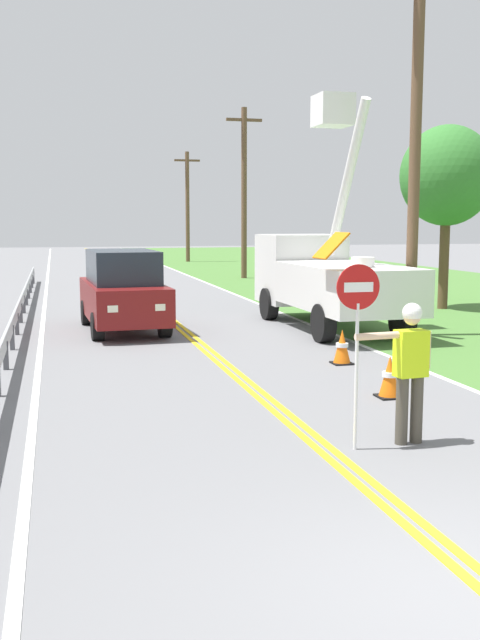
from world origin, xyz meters
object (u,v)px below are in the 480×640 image
object	(u,v)px
utility_pole_near	(415,149)
traffic_cone_lead	(390,377)
stop_sign_paddle	(358,315)
utility_pole_mid	(244,190)
utility_bucket_truck	(325,274)
oncoming_suv_nearest	(123,290)
flagger_worker	(410,364)
utility_pole_far	(187,205)
roadside_tree_verge	(447,176)
traffic_cone_mid	(342,347)

from	to	relation	value
utility_pole_near	traffic_cone_lead	xyz separation A→B (m)	(-3.40, -6.03, -4.26)
stop_sign_paddle	utility_pole_mid	distance (m)	28.50
utility_bucket_truck	oncoming_suv_nearest	world-z (taller)	utility_bucket_truck
flagger_worker	stop_sign_paddle	distance (m)	1.02
utility_bucket_truck	utility_pole_far	xyz separation A→B (m)	(2.10, 33.17, 2.57)
flagger_worker	roadside_tree_verge	distance (m)	15.88
utility_bucket_truck	roadside_tree_verge	world-z (taller)	utility_bucket_truck
utility_pole_mid	roadside_tree_verge	bearing A→B (deg)	-78.00
utility_pole_near	roadside_tree_verge	world-z (taller)	utility_pole_near
roadside_tree_verge	utility_bucket_truck	bearing A→B (deg)	-150.41
flagger_worker	utility_bucket_truck	distance (m)	10.76
utility_pole_mid	traffic_cone_mid	xyz separation A→B (m)	(-3.70, -22.48, -4.04)
utility_bucket_truck	oncoming_suv_nearest	size ratio (longest dim) A/B	1.46
utility_pole_mid	flagger_worker	bearing A→B (deg)	-100.00
utility_pole_mid	utility_pole_far	world-z (taller)	utility_pole_mid
utility_pole_near	traffic_cone_lead	world-z (taller)	utility_pole_near
utility_bucket_truck	stop_sign_paddle	bearing A→B (deg)	-108.45
utility_bucket_truck	utility_pole_far	distance (m)	33.34
utility_pole_mid	traffic_cone_lead	bearing A→B (deg)	-99.03
flagger_worker	traffic_cone_mid	size ratio (longest dim) A/B	2.61
stop_sign_paddle	utility_pole_near	bearing A→B (deg)	59.32
stop_sign_paddle	roadside_tree_verge	world-z (taller)	roadside_tree_verge
utility_bucket_truck	utility_pole_mid	size ratio (longest dim) A/B	0.82
flagger_worker	roadside_tree_verge	world-z (taller)	roadside_tree_verge
flagger_worker	oncoming_suv_nearest	xyz separation A→B (m)	(-2.65, 10.94, 0.01)
flagger_worker	traffic_cone_mid	bearing A→B (deg)	77.26
stop_sign_paddle	utility_bucket_truck	world-z (taller)	utility_bucket_truck
stop_sign_paddle	utility_pole_far	distance (m)	44.07
utility_pole_far	flagger_worker	bearing A→B (deg)	-96.33
utility_pole_mid	roadside_tree_verge	distance (m)	14.69
stop_sign_paddle	utility_pole_mid	world-z (taller)	utility_pole_mid
oncoming_suv_nearest	utility_pole_near	bearing A→B (deg)	-20.14
utility_pole_far	traffic_cone_mid	world-z (taller)	utility_pole_far
flagger_worker	oncoming_suv_nearest	bearing A→B (deg)	103.64
utility_bucket_truck	utility_pole_near	distance (m)	4.05
oncoming_suv_nearest	stop_sign_paddle	bearing A→B (deg)	-80.27
oncoming_suv_nearest	utility_pole_mid	xyz separation A→B (m)	(7.55, 16.79, 3.31)
traffic_cone_mid	roadside_tree_verge	world-z (taller)	roadside_tree_verge
traffic_cone_lead	roadside_tree_verge	distance (m)	13.65
utility_bucket_truck	traffic_cone_mid	bearing A→B (deg)	-106.69
oncoming_suv_nearest	traffic_cone_lead	distance (m)	9.29
utility_pole_far	roadside_tree_verge	world-z (taller)	utility_pole_far
utility_pole_mid	traffic_cone_lead	xyz separation A→B (m)	(-4.03, -25.35, -4.04)
utility_bucket_truck	roadside_tree_verge	bearing A→B (deg)	29.59
utility_pole_near	flagger_worker	bearing A→B (deg)	-116.92
roadside_tree_verge	utility_pole_mid	bearing A→B (deg)	102.00
utility_pole_far	stop_sign_paddle	bearing A→B (deg)	-97.31
flagger_worker	utility_pole_mid	distance (m)	28.35
utility_pole_near	roadside_tree_verge	bearing A→B (deg)	53.45
utility_pole_near	traffic_cone_mid	size ratio (longest dim) A/B	12.62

